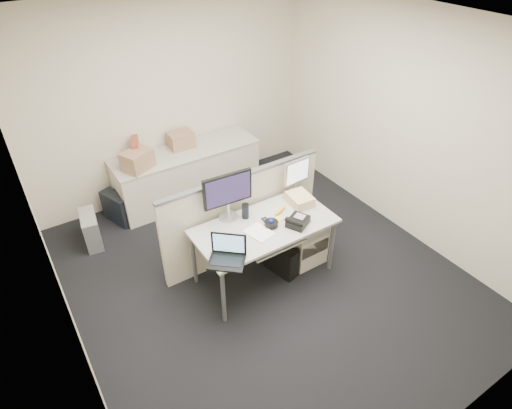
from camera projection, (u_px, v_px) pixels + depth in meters
floor at (264, 275)px, 4.92m from camera, size 4.00×4.50×0.01m
ceiling at (268, 28)px, 3.34m from camera, size 4.00×4.50×0.01m
wall_back at (170, 100)px, 5.66m from camera, size 4.00×0.02×2.70m
wall_front at (472, 338)px, 2.60m from camera, size 4.00×0.02×2.70m
wall_left at (47, 250)px, 3.24m from camera, size 0.02×4.50×2.70m
wall_right at (406, 126)px, 5.01m from camera, size 0.02×4.50×2.70m
desk at (265, 230)px, 4.53m from camera, size 1.50×0.75×0.73m
keyboard_tray at (274, 242)px, 4.43m from camera, size 0.62×0.32×0.02m
drawer_pedestal at (301, 234)px, 5.01m from camera, size 0.40×0.55×0.65m
cubicle_partition at (243, 217)px, 4.90m from camera, size 2.00×0.06×1.10m
back_counter at (188, 174)px, 6.02m from camera, size 2.00×0.60×0.72m
monitor_main at (228, 197)px, 4.44m from camera, size 0.55×0.24×0.54m
monitor_small at (296, 177)px, 4.87m from camera, size 0.35×0.19×0.42m
laptop at (226, 253)px, 3.95m from camera, size 0.42×0.41×0.25m
trackball at (271, 224)px, 4.46m from camera, size 0.19×0.19×0.06m
desk_phone at (298, 221)px, 4.48m from camera, size 0.29×0.28×0.07m
paper_stack at (259, 233)px, 4.38m from camera, size 0.27×0.31×0.01m
sticky_pad at (279, 219)px, 4.57m from camera, size 0.09×0.09×0.01m
travel_mug at (245, 212)px, 4.55m from camera, size 0.08×0.08×0.16m
banana at (280, 210)px, 4.67m from camera, size 0.20×0.12×0.04m
cellphone at (266, 220)px, 4.54m from camera, size 0.07×0.11×0.01m
manila_folders at (300, 199)px, 4.78m from camera, size 0.26×0.31×0.11m
keyboard at (268, 240)px, 4.42m from camera, size 0.44×0.23×0.02m
pc_tower_desk at (281, 259)px, 4.86m from camera, size 0.25×0.43×0.37m
pc_tower_spare_dark at (117, 208)px, 5.63m from camera, size 0.32×0.48×0.41m
pc_tower_spare_silver at (91, 229)px, 5.25m from camera, size 0.25×0.47×0.42m
cardboard_box_left at (138, 161)px, 5.34m from camera, size 0.44×0.39×0.27m
cardboard_box_right at (181, 140)px, 5.82m from camera, size 0.34×0.26×0.24m
red_binder at (136, 151)px, 5.51m from camera, size 0.18×0.34×0.31m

